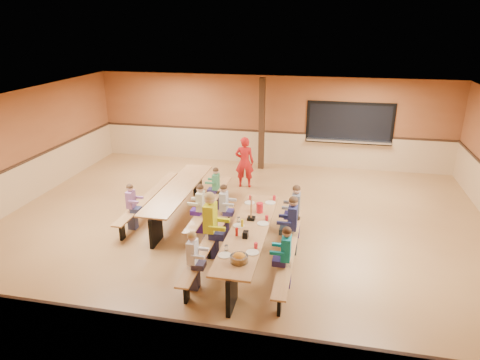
# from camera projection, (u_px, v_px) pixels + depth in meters

# --- Properties ---
(ground) EXTENTS (12.00, 12.00, 0.00)m
(ground) POSITION_uv_depth(u_px,v_px,m) (240.00, 226.00, 10.37)
(ground) COLOR olive
(ground) RESTS_ON ground
(room_envelope) EXTENTS (12.04, 10.04, 3.02)m
(room_envelope) POSITION_uv_depth(u_px,v_px,m) (240.00, 200.00, 10.13)
(room_envelope) COLOR brown
(room_envelope) RESTS_ON ground
(kitchen_pass_through) EXTENTS (2.78, 0.28, 1.38)m
(kitchen_pass_through) POSITION_uv_depth(u_px,v_px,m) (349.00, 125.00, 13.89)
(kitchen_pass_through) COLOR black
(kitchen_pass_through) RESTS_ON ground
(structural_post) EXTENTS (0.18, 0.18, 3.00)m
(structural_post) POSITION_uv_depth(u_px,v_px,m) (262.00, 124.00, 13.91)
(structural_post) COLOR black
(structural_post) RESTS_ON ground
(cafeteria_table_main) EXTENTS (1.91, 3.70, 0.74)m
(cafeteria_table_main) POSITION_uv_depth(u_px,v_px,m) (249.00, 239.00, 8.69)
(cafeteria_table_main) COLOR #A77342
(cafeteria_table_main) RESTS_ON ground
(cafeteria_table_second) EXTENTS (1.91, 3.70, 0.74)m
(cafeteria_table_second) POSITION_uv_depth(u_px,v_px,m) (179.00, 195.00, 10.84)
(cafeteria_table_second) COLOR #A77342
(cafeteria_table_second) RESTS_ON ground
(seated_child_white_left) EXTENTS (0.34, 0.28, 1.15)m
(seated_child_white_left) POSITION_uv_depth(u_px,v_px,m) (193.00, 261.00, 7.79)
(seated_child_white_left) COLOR white
(seated_child_white_left) RESTS_ON ground
(seated_adult_yellow) EXTENTS (0.47, 0.39, 1.42)m
(seated_adult_yellow) POSITION_uv_depth(u_px,v_px,m) (210.00, 225.00, 8.84)
(seated_adult_yellow) COLOR #C7C910
(seated_adult_yellow) RESTS_ON ground
(seated_child_grey_left) EXTENTS (0.35, 0.28, 1.16)m
(seated_child_grey_left) POSITION_uv_depth(u_px,v_px,m) (224.00, 209.00, 9.93)
(seated_child_grey_left) COLOR #BBBBBB
(seated_child_grey_left) RESTS_ON ground
(seated_child_teal_right) EXTENTS (0.37, 0.30, 1.20)m
(seated_child_teal_right) POSITION_uv_depth(u_px,v_px,m) (286.00, 257.00, 7.86)
(seated_child_teal_right) COLOR #0F7F8D
(seated_child_teal_right) RESTS_ON ground
(seated_child_navy_right) EXTENTS (0.40, 0.33, 1.28)m
(seated_child_navy_right) POSITION_uv_depth(u_px,v_px,m) (292.00, 226.00, 8.99)
(seated_child_navy_right) COLOR #1D214D
(seated_child_navy_right) RESTS_ON ground
(seated_child_char_right) EXTENTS (0.38, 0.31, 1.24)m
(seated_child_char_right) POSITION_uv_depth(u_px,v_px,m) (295.00, 211.00, 9.70)
(seated_child_char_right) COLOR #585B63
(seated_child_char_right) RESTS_ON ground
(seated_child_purple_sec) EXTENTS (0.33, 0.27, 1.12)m
(seated_child_purple_sec) POSITION_uv_depth(u_px,v_px,m) (132.00, 207.00, 10.07)
(seated_child_purple_sec) COLOR #925C99
(seated_child_purple_sec) RESTS_ON ground
(seated_child_green_sec) EXTENTS (0.33, 0.27, 1.12)m
(seated_child_green_sec) POSITION_uv_depth(u_px,v_px,m) (216.00, 189.00, 11.17)
(seated_child_green_sec) COLOR #3B8151
(seated_child_green_sec) RESTS_ON ground
(seated_child_tan_sec) EXTENTS (0.35, 0.29, 1.18)m
(seated_child_tan_sec) POSITION_uv_depth(u_px,v_px,m) (201.00, 209.00, 9.91)
(seated_child_tan_sec) COLOR beige
(seated_child_tan_sec) RESTS_ON ground
(standing_woman) EXTENTS (0.59, 0.42, 1.53)m
(standing_woman) POSITION_uv_depth(u_px,v_px,m) (245.00, 162.00, 12.59)
(standing_woman) COLOR #B41614
(standing_woman) RESTS_ON ground
(punch_pitcher) EXTENTS (0.16, 0.16, 0.22)m
(punch_pitcher) POSITION_uv_depth(u_px,v_px,m) (260.00, 208.00, 9.33)
(punch_pitcher) COLOR red
(punch_pitcher) RESTS_ON cafeteria_table_main
(chip_bowl) EXTENTS (0.32, 0.32, 0.15)m
(chip_bowl) POSITION_uv_depth(u_px,v_px,m) (239.00, 258.00, 7.43)
(chip_bowl) COLOR orange
(chip_bowl) RESTS_ON cafeteria_table_main
(napkin_dispenser) EXTENTS (0.10, 0.14, 0.13)m
(napkin_dispenser) POSITION_uv_depth(u_px,v_px,m) (246.00, 235.00, 8.26)
(napkin_dispenser) COLOR black
(napkin_dispenser) RESTS_ON cafeteria_table_main
(condiment_mustard) EXTENTS (0.06, 0.06, 0.17)m
(condiment_mustard) POSITION_uv_depth(u_px,v_px,m) (242.00, 223.00, 8.67)
(condiment_mustard) COLOR yellow
(condiment_mustard) RESTS_ON cafeteria_table_main
(condiment_ketchup) EXTENTS (0.06, 0.06, 0.17)m
(condiment_ketchup) POSITION_uv_depth(u_px,v_px,m) (237.00, 232.00, 8.33)
(condiment_ketchup) COLOR #B2140F
(condiment_ketchup) RESTS_ON cafeteria_table_main
(table_paddle) EXTENTS (0.16, 0.16, 0.56)m
(table_paddle) POSITION_uv_depth(u_px,v_px,m) (251.00, 214.00, 8.98)
(table_paddle) COLOR black
(table_paddle) RESTS_ON cafeteria_table_main
(place_settings) EXTENTS (0.65, 3.30, 0.11)m
(place_settings) POSITION_uv_depth(u_px,v_px,m) (249.00, 227.00, 8.59)
(place_settings) COLOR beige
(place_settings) RESTS_ON cafeteria_table_main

